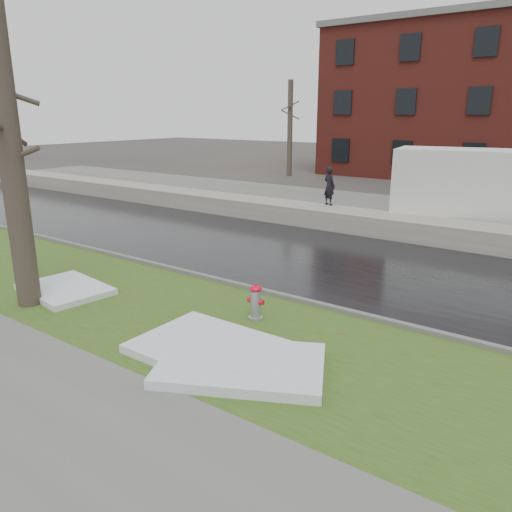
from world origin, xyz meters
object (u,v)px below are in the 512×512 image
Objects in this scene: tree at (11,162)px; box_truck at (492,191)px; worker at (329,186)px; fire_hydrant at (256,300)px.

tree is 0.69× the size of box_truck.
worker is at bearing -174.52° from box_truck.
fire_hydrant is at bearing -111.21° from box_truck.
worker is (-5.69, -1.55, -0.11)m from box_truck.
worker is at bearing 106.23° from fire_hydrant.
box_truck is at bearing 75.48° from fire_hydrant.
worker reaches higher than fire_hydrant.
tree reaches higher than fire_hydrant.
box_truck is (2.29, 11.27, 1.15)m from fire_hydrant.
fire_hydrant is 0.12× the size of tree.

